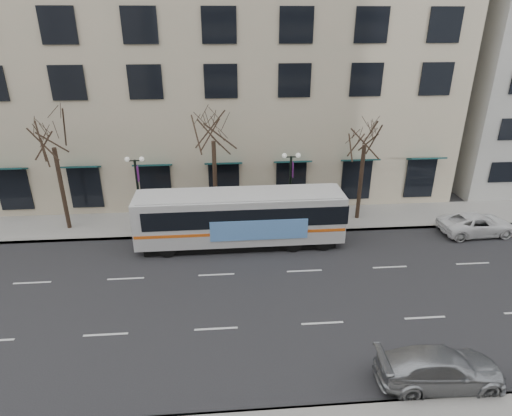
{
  "coord_description": "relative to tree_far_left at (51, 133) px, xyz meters",
  "views": [
    {
      "loc": [
        0.58,
        -18.23,
        13.1
      ],
      "look_at": [
        2.23,
        2.34,
        4.0
      ],
      "focal_mm": 30.0,
      "sensor_mm": 36.0,
      "label": 1
    }
  ],
  "objects": [
    {
      "name": "silver_car",
      "position": [
        18.72,
        -15.0,
        -5.98
      ],
      "size": [
        5.03,
        2.19,
        1.44
      ],
      "primitive_type": "imported",
      "rotation": [
        0.0,
        0.0,
        1.54
      ],
      "color": "#979A9E",
      "rests_on": "ground"
    },
    {
      "name": "building_hotel",
      "position": [
        8.0,
        12.2,
        5.3
      ],
      "size": [
        40.0,
        20.0,
        24.0
      ],
      "primitive_type": "cube",
      "color": "#C0AF93",
      "rests_on": "ground"
    },
    {
      "name": "city_bus",
      "position": [
        11.61,
        -3.0,
        -4.8
      ],
      "size": [
        12.83,
        2.91,
        3.47
      ],
      "rotation": [
        0.0,
        0.0,
        0.01
      ],
      "color": "silver",
      "rests_on": "ground"
    },
    {
      "name": "tree_far_mid",
      "position": [
        10.0,
        0.0,
        0.21
      ],
      "size": [
        3.6,
        3.6,
        8.55
      ],
      "color": "black",
      "rests_on": "ground"
    },
    {
      "name": "sidewalk_far",
      "position": [
        15.0,
        0.2,
        -6.62
      ],
      "size": [
        80.0,
        4.0,
        0.15
      ],
      "primitive_type": "cube",
      "color": "gray",
      "rests_on": "ground"
    },
    {
      "name": "white_pickup",
      "position": [
        27.25,
        -2.8,
        -6.01
      ],
      "size": [
        5.07,
        2.51,
        1.38
      ],
      "primitive_type": "imported",
      "rotation": [
        0.0,
        0.0,
        1.62
      ],
      "color": "white",
      "rests_on": "ground"
    },
    {
      "name": "lamp_post_right",
      "position": [
        15.01,
        -0.6,
        -3.75
      ],
      "size": [
        1.22,
        0.45,
        5.21
      ],
      "color": "black",
      "rests_on": "ground"
    },
    {
      "name": "lamp_post_left",
      "position": [
        5.01,
        -0.6,
        -3.75
      ],
      "size": [
        1.22,
        0.45,
        5.21
      ],
      "color": "black",
      "rests_on": "ground"
    },
    {
      "name": "tree_far_left",
      "position": [
        0.0,
        0.0,
        0.0
      ],
      "size": [
        3.6,
        3.6,
        8.34
      ],
      "color": "black",
      "rests_on": "ground"
    },
    {
      "name": "tree_far_right",
      "position": [
        20.0,
        0.0,
        -0.28
      ],
      "size": [
        3.6,
        3.6,
        8.06
      ],
      "color": "black",
      "rests_on": "ground"
    },
    {
      "name": "ground",
      "position": [
        10.0,
        -8.8,
        -6.7
      ],
      "size": [
        160.0,
        160.0,
        0.0
      ],
      "primitive_type": "plane",
      "color": "black",
      "rests_on": "ground"
    }
  ]
}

